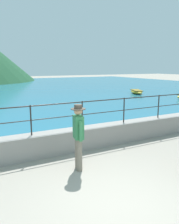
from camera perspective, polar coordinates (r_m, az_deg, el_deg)
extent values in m
plane|color=gray|center=(4.89, 6.73, -22.22)|extent=(120.00, 120.00, 0.00)
cube|color=gray|center=(7.32, -7.71, -7.45)|extent=(20.00, 0.56, 0.70)
cylinder|color=#282623|center=(6.87, -14.44, -2.02)|extent=(0.04, 0.04, 0.90)
cylinder|color=#282623|center=(7.43, -1.82, -0.68)|extent=(0.04, 0.04, 0.90)
cylinder|color=#282623|center=(8.29, 8.60, 0.47)|extent=(0.04, 0.04, 0.90)
cylinder|color=#282623|center=(9.37, 16.85, 1.36)|extent=(0.04, 0.04, 0.90)
cylinder|color=#282623|center=(7.03, -7.97, 2.01)|extent=(18.40, 0.04, 0.04)
cylinder|color=#282623|center=(7.11, -7.88, -1.33)|extent=(18.40, 0.03, 0.03)
cylinder|color=slate|center=(6.20, -2.96, -10.12)|extent=(0.15, 0.15, 0.86)
cylinder|color=slate|center=(6.04, -2.54, -10.72)|extent=(0.15, 0.15, 0.86)
cube|color=#337F4C|center=(5.89, -2.82, -3.81)|extent=(0.29, 0.40, 0.60)
cylinder|color=#337F4C|center=(6.12, -3.36, -3.60)|extent=(0.09, 0.09, 0.52)
cylinder|color=#337F4C|center=(5.67, -2.22, -4.81)|extent=(0.09, 0.09, 0.52)
sphere|color=tan|center=(5.79, -2.86, 0.30)|extent=(0.22, 0.22, 0.22)
cylinder|color=#4C4238|center=(5.78, -2.87, 0.79)|extent=(0.38, 0.38, 0.02)
cylinder|color=#4C4238|center=(5.77, -2.87, 1.37)|extent=(0.20, 0.20, 0.10)
ellipsoid|color=gold|center=(22.88, 11.68, 4.97)|extent=(1.71, 2.47, 0.36)
cube|color=brown|center=(22.87, 11.70, 5.35)|extent=(1.41, 1.99, 0.06)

